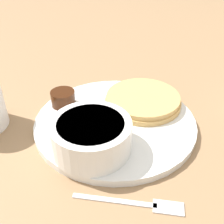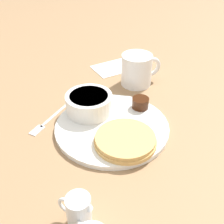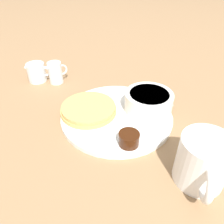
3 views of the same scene
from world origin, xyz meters
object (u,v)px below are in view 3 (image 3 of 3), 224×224
object	(u,v)px
coffee_mug	(203,162)
fork	(152,90)
bowl	(149,101)
creamer_pitcher_far	(37,72)
creamer_pitcher_near	(56,72)
plate	(117,116)

from	to	relation	value
coffee_mug	fork	bearing A→B (deg)	14.49
bowl	fork	size ratio (longest dim) A/B	0.98
bowl	creamer_pitcher_far	bearing A→B (deg)	69.54
fork	creamer_pitcher_far	bearing A→B (deg)	87.24
creamer_pitcher_near	creamer_pitcher_far	size ratio (longest dim) A/B	0.85
creamer_pitcher_near	fork	world-z (taller)	creamer_pitcher_near
creamer_pitcher_far	creamer_pitcher_near	bearing A→B (deg)	-91.89
bowl	creamer_pitcher_near	bearing A→B (deg)	65.83
bowl	coffee_mug	bearing A→B (deg)	-154.11
plate	bowl	bearing A→B (deg)	-69.46
creamer_pitcher_near	fork	distance (m)	0.30
creamer_pitcher_near	creamer_pitcher_far	distance (m)	0.06
bowl	creamer_pitcher_far	world-z (taller)	same
bowl	fork	xyz separation A→B (m)	(0.11, -0.01, -0.04)
coffee_mug	creamer_pitcher_far	bearing A→B (deg)	54.02
fork	coffee_mug	bearing A→B (deg)	-165.51
creamer_pitcher_far	fork	distance (m)	0.36
bowl	creamer_pitcher_far	distance (m)	0.37
bowl	fork	bearing A→B (deg)	-7.10
plate	creamer_pitcher_far	xyz separation A→B (m)	(0.16, 0.27, 0.02)
bowl	creamer_pitcher_near	distance (m)	0.31
creamer_pitcher_near	fork	bearing A→B (deg)	-92.94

